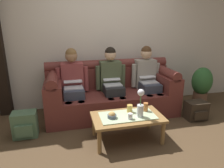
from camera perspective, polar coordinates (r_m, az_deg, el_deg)
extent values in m
plane|color=#4C3823|center=(2.91, 5.50, -17.38)|extent=(14.00, 14.00, 0.00)
cube|color=beige|center=(4.04, -1.95, 14.38)|extent=(6.00, 0.12, 2.90)
cube|color=maroon|center=(3.74, 0.12, -5.41)|extent=(2.33, 0.88, 0.42)
cube|color=maroon|center=(3.91, -1.02, 1.96)|extent=(2.33, 0.22, 0.40)
cylinder|color=maroon|center=(3.85, -1.04, 5.61)|extent=(2.33, 0.18, 0.18)
cube|color=maroon|center=(3.53, -16.23, -1.45)|extent=(0.28, 0.88, 0.28)
cylinder|color=maroon|center=(3.48, -16.48, 1.44)|extent=(0.18, 0.88, 0.18)
cube|color=maroon|center=(3.98, 14.59, 0.76)|extent=(0.28, 0.88, 0.28)
cylinder|color=maroon|center=(3.93, 14.79, 3.35)|extent=(0.18, 0.88, 0.18)
cube|color=#383D4C|center=(3.49, -10.72, -2.39)|extent=(0.34, 0.40, 0.15)
cylinder|color=#383D4C|center=(3.36, -11.91, -8.55)|extent=(0.12, 0.12, 0.42)
cylinder|color=#383D4C|center=(3.37, -8.48, -8.30)|extent=(0.12, 0.12, 0.42)
cube|color=brown|center=(3.66, -11.11, 1.72)|extent=(0.38, 0.22, 0.54)
cylinder|color=brown|center=(3.63, -14.76, 0.99)|extent=(0.09, 0.09, 0.44)
cylinder|color=brown|center=(3.65, -7.37, 1.50)|extent=(0.09, 0.09, 0.44)
sphere|color=#936B4C|center=(3.56, -11.46, 7.77)|extent=(0.21, 0.21, 0.21)
sphere|color=brown|center=(3.56, -11.50, 8.40)|extent=(0.19, 0.19, 0.19)
cube|color=silver|center=(3.49, -10.82, -0.99)|extent=(0.31, 0.22, 0.02)
cube|color=silver|center=(3.59, -11.04, 1.33)|extent=(0.31, 0.20, 0.08)
cube|color=black|center=(3.58, -11.03, 1.24)|extent=(0.27, 0.18, 0.07)
cube|color=#232326|center=(3.59, 0.35, -1.56)|extent=(0.34, 0.40, 0.15)
cylinder|color=#232326|center=(3.43, -0.24, -7.56)|extent=(0.12, 0.12, 0.42)
cylinder|color=#232326|center=(3.48, 2.99, -7.22)|extent=(0.12, 0.12, 0.42)
cube|color=#475138|center=(3.75, -0.53, 2.41)|extent=(0.38, 0.22, 0.54)
cylinder|color=#475138|center=(3.68, -3.96, 1.73)|extent=(0.09, 0.09, 0.44)
cylinder|color=#475138|center=(3.78, 3.09, 2.17)|extent=(0.09, 0.09, 0.44)
sphere|color=tan|center=(3.65, -0.47, 8.33)|extent=(0.21, 0.21, 0.21)
sphere|color=black|center=(3.65, -0.48, 8.95)|extent=(0.19, 0.19, 0.19)
cube|color=silver|center=(3.58, 0.27, -0.20)|extent=(0.31, 0.22, 0.02)
cube|color=silver|center=(3.69, -0.29, 2.03)|extent=(0.31, 0.20, 0.10)
cube|color=black|center=(3.68, -0.26, 1.93)|extent=(0.27, 0.17, 0.08)
cube|color=#383D4C|center=(3.80, 10.50, -0.75)|extent=(0.34, 0.40, 0.15)
cylinder|color=#383D4C|center=(3.64, 10.46, -6.36)|extent=(0.12, 0.12, 0.42)
cylinder|color=#383D4C|center=(3.72, 13.29, -6.01)|extent=(0.12, 0.12, 0.42)
cube|color=gray|center=(3.96, 9.26, 2.97)|extent=(0.38, 0.22, 0.54)
cylinder|color=gray|center=(3.85, 6.24, 2.36)|extent=(0.09, 0.09, 0.44)
cylinder|color=gray|center=(4.03, 12.56, 2.72)|extent=(0.09, 0.09, 0.44)
sphere|color=tan|center=(3.87, 9.66, 8.59)|extent=(0.21, 0.21, 0.21)
sphere|color=#472D19|center=(3.86, 9.69, 9.17)|extent=(0.19, 0.19, 0.19)
cube|color=silver|center=(3.80, 10.45, 0.53)|extent=(0.31, 0.22, 0.02)
cube|color=silver|center=(3.90, 9.64, 2.62)|extent=(0.31, 0.20, 0.10)
cube|color=black|center=(3.89, 9.69, 2.53)|extent=(0.27, 0.17, 0.08)
cube|color=olive|center=(2.89, 4.39, -9.33)|extent=(0.99, 0.56, 0.04)
cube|color=#B2C69E|center=(2.88, 4.40, -8.90)|extent=(0.78, 0.39, 0.01)
cylinder|color=olive|center=(2.70, -3.58, -16.04)|extent=(0.06, 0.06, 0.34)
cylinder|color=olive|center=(2.96, 14.22, -13.36)|extent=(0.06, 0.06, 0.34)
cylinder|color=olive|center=(3.09, -5.11, -11.46)|extent=(0.06, 0.06, 0.34)
cylinder|color=olive|center=(3.32, 10.55, -9.58)|extent=(0.06, 0.06, 0.34)
cylinder|color=silver|center=(2.82, 7.96, -7.53)|extent=(0.09, 0.09, 0.17)
cylinder|color=#3D7538|center=(2.76, 8.10, -4.49)|extent=(0.01, 0.01, 0.15)
sphere|color=silver|center=(2.72, 8.19, -2.38)|extent=(0.09, 0.09, 0.09)
cylinder|color=#4C5666|center=(2.79, -0.03, -9.09)|extent=(0.12, 0.12, 0.05)
sphere|color=tan|center=(2.78, -0.03, -8.77)|extent=(0.10, 0.10, 0.10)
cylinder|color=silver|center=(2.77, 5.15, -9.04)|extent=(0.07, 0.07, 0.08)
cylinder|color=gold|center=(2.96, 5.03, -6.92)|extent=(0.08, 0.08, 0.11)
cylinder|color=#B26633|center=(3.02, 9.48, -6.41)|extent=(0.07, 0.07, 0.13)
cube|color=#2D2319|center=(3.86, 22.60, -6.87)|extent=(0.36, 0.25, 0.32)
cube|color=#2D2319|center=(3.77, 23.81, -8.14)|extent=(0.25, 0.05, 0.14)
cube|color=#4C6B4C|center=(3.31, -23.34, -10.41)|extent=(0.35, 0.23, 0.39)
cube|color=#4C6B4C|center=(3.21, -23.63, -12.12)|extent=(0.24, 0.05, 0.17)
cylinder|color=brown|center=(4.58, 23.55, -3.67)|extent=(0.28, 0.28, 0.26)
ellipsoid|color=#2D602D|center=(4.47, 24.11, 0.78)|extent=(0.40, 0.40, 0.56)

